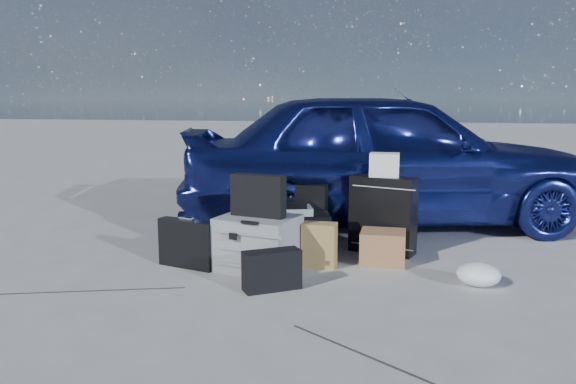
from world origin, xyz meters
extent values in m
plane|color=#ABABA6|center=(0.00, 0.00, 0.00)|extent=(60.00, 60.00, 0.00)
imported|color=navy|center=(0.67, 2.14, 0.73)|extent=(4.60, 2.83, 1.46)
cube|color=gray|center=(-0.26, 0.33, 0.21)|extent=(0.68, 0.60, 0.43)
cube|color=black|center=(-0.26, 0.34, 0.59)|extent=(0.45, 0.21, 0.33)
cube|color=black|center=(-0.83, 0.26, 0.19)|extent=(0.51, 0.24, 0.39)
cube|color=black|center=(-0.04, 1.13, 0.29)|extent=(0.45, 0.20, 0.57)
cube|color=black|center=(0.69, 1.02, 0.34)|extent=(0.60, 0.38, 0.68)
cube|color=white|center=(0.69, 1.04, 0.78)|extent=(0.25, 0.20, 0.20)
cube|color=black|center=(-0.11, 0.83, 0.18)|extent=(0.76, 0.48, 0.35)
cube|color=white|center=(-0.10, 0.84, 0.38)|extent=(0.42, 0.36, 0.06)
cube|color=black|center=(-0.11, 0.84, 0.45)|extent=(0.34, 0.28, 0.06)
cube|color=olive|center=(0.21, 0.49, 0.18)|extent=(0.28, 0.17, 0.36)
cube|color=olive|center=(0.71, 0.69, 0.14)|extent=(0.36, 0.32, 0.27)
ellipsoid|color=white|center=(1.41, 0.25, 0.09)|extent=(0.34, 0.30, 0.17)
cube|color=black|center=(-0.04, -0.13, 0.14)|extent=(0.42, 0.35, 0.29)
camera|label=1|loc=(0.85, -3.86, 1.34)|focal=35.00mm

